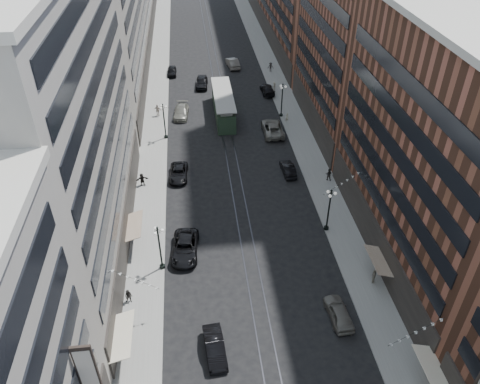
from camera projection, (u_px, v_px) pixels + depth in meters
name	position (u px, v px, depth m)	size (l,w,h in m)	color
ground	(224.00, 120.00, 74.81)	(220.00, 220.00, 0.00)	black
sidewalk_west	(157.00, 96.00, 81.76)	(4.00, 180.00, 0.15)	gray
sidewalk_east	(281.00, 90.00, 83.75)	(4.00, 180.00, 0.15)	gray
rail_west	(216.00, 93.00, 82.73)	(0.12, 180.00, 0.02)	#2D2D33
rail_east	(223.00, 93.00, 82.86)	(0.12, 180.00, 0.02)	#2D2D33
building_west_mid	(64.00, 130.00, 43.37)	(8.00, 36.00, 28.00)	gray
building_east_mid	(433.00, 155.00, 43.66)	(8.00, 30.00, 24.00)	brown
lamppost_sw_far	(160.00, 246.00, 46.57)	(1.03, 1.14, 5.52)	black
lamppost_sw_mid	(164.00, 120.00, 68.14)	(1.03, 1.14, 5.52)	black
lamppost_se_far	(329.00, 209.00, 51.44)	(1.03, 1.14, 5.52)	black
lamppost_se_mid	(282.00, 99.00, 73.81)	(1.03, 1.14, 5.52)	black
streetcar	(223.00, 105.00, 75.06)	(2.99, 13.53, 3.74)	#263C28
car_2	(185.00, 248.00, 49.73)	(2.71, 5.88, 1.63)	black
car_4	(339.00, 312.00, 42.87)	(1.81, 4.49, 1.53)	#65635A
car_5	(215.00, 347.00, 39.91)	(1.60, 4.58, 1.51)	black
pedestrian_2	(129.00, 296.00, 44.21)	(0.75, 0.41, 1.54)	black
pedestrian_4	(374.00, 276.00, 46.21)	(0.97, 0.44, 1.65)	gray
car_7	(179.00, 173.00, 61.34)	(2.30, 4.99, 1.39)	black
car_8	(181.00, 112.00, 75.32)	(2.21, 5.44, 1.58)	slate
car_9	(172.00, 71.00, 89.07)	(1.71, 4.25, 1.45)	black
car_10	(288.00, 169.00, 62.12)	(1.47, 4.21, 1.39)	black
car_11	(273.00, 128.00, 70.74)	(2.93, 6.34, 1.76)	slate
car_12	(267.00, 89.00, 82.39)	(2.05, 5.05, 1.47)	black
car_13	(202.00, 82.00, 84.51)	(2.09, 5.20, 1.77)	black
car_14	(233.00, 63.00, 92.07)	(1.87, 5.37, 1.77)	slate
pedestrian_5	(142.00, 179.00, 59.62)	(1.57, 0.45, 1.69)	black
pedestrian_6	(158.00, 110.00, 75.02)	(1.14, 0.52, 1.94)	#A39587
pedestrian_7	(329.00, 174.00, 60.53)	(0.84, 0.46, 1.72)	black
pedestrian_8	(287.00, 117.00, 73.51)	(0.55, 0.36, 1.51)	#BFB99E
pedestrian_9	(271.00, 67.00, 89.95)	(1.15, 0.47, 1.77)	black
pedestrian_extra_0	(274.00, 86.00, 83.08)	(0.97, 0.40, 1.51)	#AAA48D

